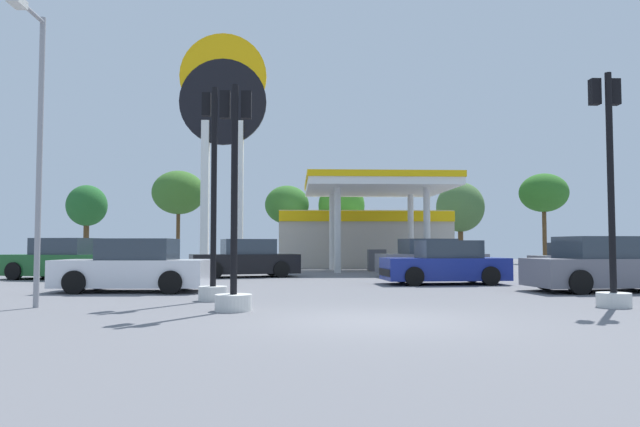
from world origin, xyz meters
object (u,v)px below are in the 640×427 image
Objects in this scene: car_5 at (605,267)px; tree_1 at (179,193)px; traffic_signal_1 at (214,221)px; tree_5 at (544,193)px; tree_0 at (87,206)px; car_4 at (134,268)px; car_0 at (62,261)px; traffic_signal_0 at (234,233)px; tree_2 at (287,205)px; station_pole_sign at (223,118)px; tree_4 at (460,207)px; corner_streetlamp at (36,127)px; car_6 at (431,259)px; car_2 at (579,260)px; tree_3 at (341,206)px; car_1 at (445,264)px; car_3 at (245,260)px; traffic_signal_2 at (611,219)px.

tree_1 reaches higher than car_5.
tree_1 is (-6.03, 26.62, 3.01)m from traffic_signal_1.
traffic_signal_1 is 0.79× the size of tree_5.
tree_0 is 0.86× the size of tree_5.
car_0 is at bearing 124.93° from car_4.
tree_0 is (-12.95, 28.74, 2.20)m from traffic_signal_1.
tree_2 is at bearing 88.63° from traffic_signal_0.
tree_2 reaches higher than traffic_signal_0.
station_pole_sign is 2.22× the size of tree_0.
tree_4 is at bearing 37.55° from station_pole_sign.
tree_5 is 37.78m from corner_streetlamp.
corner_streetlamp reaches higher than car_6.
car_6 is (-3.12, 8.24, 0.01)m from car_5.
car_2 is 32.67m from tree_0.
station_pole_sign is 20.12m from traffic_signal_0.
car_2 is 0.73× the size of tree_3.
car_6 is 14.52m from traffic_signal_0.
car_5 is (13.43, -0.54, 0.03)m from car_4.
tree_5 is at bearing 2.66° from tree_1.
traffic_signal_0 reaches higher than car_1.
station_pole_sign reaches higher than car_2.
car_3 is at bearing -139.21° from tree_5.
car_1 is 1.03× the size of car_2.
car_1 is 0.66× the size of tree_1.
car_3 is 22.59m from tree_0.
tree_0 reaches higher than car_2.
car_1 is at bearing -51.16° from station_pole_sign.
tree_1 is at bearing -17.04° from tree_0.
traffic_signal_2 is 32.24m from tree_1.
tree_5 is (26.04, 1.21, 0.17)m from tree_1.
tree_2 is 3.83m from tree_3.
tree_0 is 1.03× the size of tree_2.
car_1 is 25.08m from tree_1.
car_0 is 14.82m from car_6.
car_4 is 12.87m from car_6.
car_2 is at bearing 2.82° from car_3.
traffic_signal_0 is 0.78× the size of tree_4.
traffic_signal_2 is at bearing -54.66° from tree_0.
tree_0 is (-10.32, 25.95, 3.42)m from car_4.
tree_2 is (1.41, 26.90, 2.18)m from traffic_signal_1.
traffic_signal_2 is (8.87, -12.33, 1.17)m from car_3.
station_pole_sign is 2.20× the size of tree_3.
tree_2 is at bearing 104.86° from car_1.
car_2 is 17.86m from tree_3.
car_1 is (14.13, -3.53, -0.05)m from car_0.
car_1 is 0.92× the size of car_6.
tree_4 is (16.83, 26.21, 3.42)m from car_4.
car_0 is 1.03× the size of car_6.
traffic_signal_0 reaches higher than car_6.
car_0 reaches higher than car_4.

